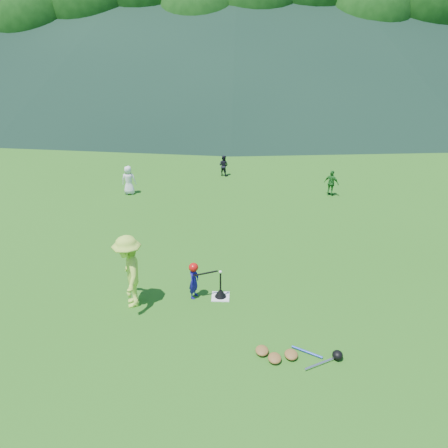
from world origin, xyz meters
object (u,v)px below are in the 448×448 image
adult_coach (129,272)px  batting_tee (221,293)px  home_plate (221,297)px  fielder_b (224,166)px  fielder_c (331,183)px  batter_child (194,281)px  fielder_a (129,180)px  equipment_pile (291,355)px

adult_coach → batting_tee: (2.17, 0.38, -0.80)m
home_plate → adult_coach: size_ratio=0.24×
fielder_b → fielder_c: 5.04m
batter_child → adult_coach: adult_coach is taller
home_plate → batter_child: batter_child is taller
adult_coach → fielder_b: (1.89, 10.22, -0.45)m
batter_child → fielder_a: 8.06m
equipment_pile → adult_coach: bearing=154.5°
fielder_c → batting_tee: fielder_c is taller
equipment_pile → batter_child: bearing=136.0°
adult_coach → fielder_b: size_ratio=1.96×
fielder_a → fielder_c: 8.16m
fielder_b → fielder_c: size_ratio=0.91×
fielder_a → fielder_c: size_ratio=1.12×
home_plate → batting_tee: 0.12m
home_plate → fielder_b: bearing=91.6°
fielder_c → equipment_pile: 9.92m
fielder_a → fielder_b: 4.52m
home_plate → batter_child: size_ratio=0.48×
batter_child → equipment_pile: 3.12m
batter_child → batting_tee: bearing=-70.2°
batter_child → fielder_a: (-3.36, 7.33, 0.12)m
equipment_pile → fielder_b: bearing=98.7°
fielder_b → fielder_c: (4.42, -2.42, 0.05)m
home_plate → batter_child: (-0.66, -0.01, 0.46)m
fielder_a → batting_tee: (4.03, -7.32, -0.46)m
home_plate → fielder_c: (4.14, 7.42, 0.51)m
batter_child → equipment_pile: size_ratio=0.52×
fielder_a → home_plate: bearing=121.0°
fielder_b → fielder_c: bearing=178.1°
batter_child → adult_coach: (-1.51, -0.37, 0.46)m
home_plate → adult_coach: adult_coach is taller
adult_coach → batting_tee: adult_coach is taller
adult_coach → equipment_pile: (3.73, -1.78, -0.86)m
adult_coach → fielder_c: adult_coach is taller
fielder_a → equipment_pile: (5.59, -9.47, -0.52)m
batting_tee → equipment_pile: (1.56, -2.16, -0.06)m
batter_child → fielder_b: bearing=16.7°
fielder_c → equipment_pile: (-2.58, -9.57, -0.46)m
home_plate → fielder_a: 8.37m
adult_coach → fielder_c: bearing=125.4°
home_plate → fielder_c: 8.51m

